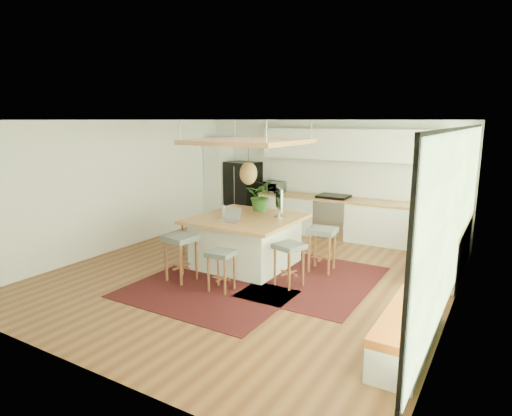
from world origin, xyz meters
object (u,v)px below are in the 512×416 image
Objects in this scene: stool_near_left at (181,261)px; stool_right_front at (289,265)px; microwave at (274,186)px; monitor at (279,203)px; island_plant at (261,199)px; stool_right_back at (322,252)px; fridge at (243,189)px; stool_near_right at (221,270)px; island at (246,241)px; stool_left_side at (194,238)px; laptop at (229,215)px.

stool_right_front is at bearing 22.80° from stool_near_left.
monitor is at bearing -49.47° from microwave.
stool_near_left is 2.12m from island_plant.
stool_right_back is 1.32× the size of monitor.
stool_right_back is 1.64m from island_plant.
island_plant is at bearing -157.71° from monitor.
fridge is 3.44m from monitor.
monitor is (2.37, -2.49, 0.26)m from fridge.
fridge is at bearing 118.03° from stool_near_right.
island is at bearing -61.45° from microwave.
stool_left_side is 1.58m from island_plant.
island_plant is at bearing 86.49° from laptop.
fridge is 2.04× the size of stool_right_back.
microwave reaches higher than stool_right_back.
fridge is 4.29m from stool_near_left.
stool_near_right is (0.32, -1.28, -0.11)m from island.
monitor is (1.05, 1.56, 0.83)m from stool_near_left.
stool_right_front is 1.89m from island_plant.
laptop is at bearing 115.87° from stool_near_right.
island_plant is (-0.05, 0.65, 0.71)m from island.
stool_right_front is 1.43m from laptop.
stool_near_left is 1.20× the size of stool_near_right.
stool_near_right is at bearing -66.24° from laptop.
stool_near_right is (2.17, -4.07, -0.57)m from fridge.
stool_right_back is at bearing 17.01° from island.
stool_right_back is 1.63× the size of microwave.
island is at bearing 1.08° from stool_left_side.
fridge reaches higher than laptop.
island_plant is at bearing 135.68° from stool_right_front.
stool_right_back is at bearing 58.79° from stool_near_right.
stool_near_right is at bearing -138.72° from stool_right_front.
laptop reaches higher than stool_near_left.
stool_right_back is at bearing 9.59° from stool_left_side.
island is 2.78× the size of stool_near_right.
stool_near_right is (0.85, -0.03, 0.00)m from stool_near_left.
monitor is 2.86m from microwave.
microwave is at bearing 111.72° from island_plant.
microwave is at bearing 83.31° from stool_left_side.
stool_near_right is 1.10× the size of monitor.
island is 2.32× the size of stool_near_left.
monitor is 0.99× the size of island_plant.
laptop is 0.60× the size of monitor.
island_plant is at bearing 76.09° from stool_near_left.
fridge is 4.45× the size of laptop.
island is 1.29m from stool_right_front.
island is at bearing -162.99° from stool_right_back.
stool_near_right is 1.08× the size of island_plant.
stool_left_side is at bearing -68.81° from fridge.
stool_near_right is 0.83× the size of stool_right_back.
island_plant is at bearing 170.50° from stool_right_back.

